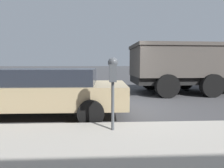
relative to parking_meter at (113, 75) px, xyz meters
name	(u,v)px	position (x,y,z in m)	size (l,w,h in m)	color
ground_plane	(118,106)	(2.65, -0.34, -1.26)	(220.00, 220.00, 0.00)	#424244
parking_meter	(113,75)	(0.00, 0.00, 0.00)	(0.21, 0.19, 1.44)	#4C5156
car_tan	(42,90)	(1.66, 1.94, -0.53)	(2.15, 4.89, 1.34)	tan
dump_truck	(213,64)	(5.38, -5.42, 0.22)	(3.01, 8.31, 2.69)	black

